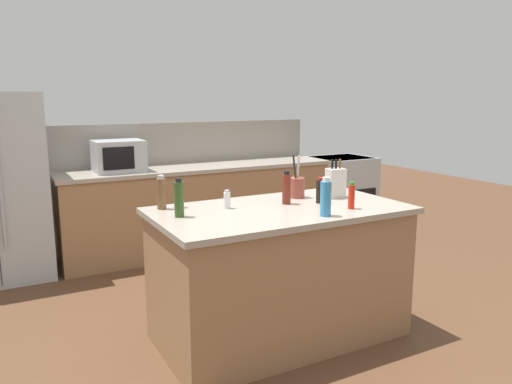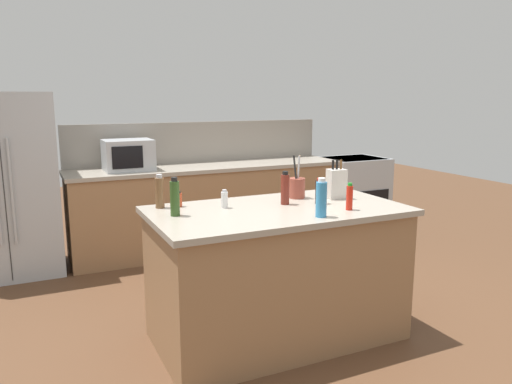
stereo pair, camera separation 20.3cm
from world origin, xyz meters
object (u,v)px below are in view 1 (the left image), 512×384
object	(u,v)px
spice_jar_paprika	(180,200)
vinegar_bottle	(287,189)
knife_block	(336,183)
hot_sauce_bottle	(351,196)
dish_soap_bottle	(326,198)
pepper_grinder	(161,193)
range_oven	(340,192)
olive_oil_bottle	(179,199)
salt_shaker	(227,200)
soy_sauce_bottle	(320,191)
microwave	(119,156)
utensil_crock	(297,187)

from	to	relation	value
spice_jar_paprika	vinegar_bottle	xyz separation A→B (m)	(0.70, -0.25, 0.06)
knife_block	hot_sauce_bottle	world-z (taller)	knife_block
dish_soap_bottle	pepper_grinder	size ratio (longest dim) A/B	1.08
range_oven	olive_oil_bottle	size ratio (longest dim) A/B	3.69
spice_jar_paprika	pepper_grinder	world-z (taller)	pepper_grinder
olive_oil_bottle	hot_sauce_bottle	size ratio (longest dim) A/B	1.36
olive_oil_bottle	salt_shaker	size ratio (longest dim) A/B	1.96
range_oven	hot_sauce_bottle	world-z (taller)	hot_sauce_bottle
range_oven	salt_shaker	size ratio (longest dim) A/B	7.23
range_oven	soy_sauce_bottle	distance (m)	2.96
microwave	knife_block	bearing A→B (deg)	-62.03
utensil_crock	hot_sauce_bottle	size ratio (longest dim) A/B	1.75
knife_block	range_oven	bearing A→B (deg)	57.74
olive_oil_bottle	soy_sauce_bottle	distance (m)	1.03
hot_sauce_bottle	knife_block	bearing A→B (deg)	69.11
soy_sauce_bottle	vinegar_bottle	xyz separation A→B (m)	(-0.23, 0.08, 0.02)
utensil_crock	pepper_grinder	xyz separation A→B (m)	(-1.01, 0.11, 0.03)
utensil_crock	spice_jar_paprika	size ratio (longest dim) A/B	2.91
soy_sauce_bottle	salt_shaker	distance (m)	0.68
pepper_grinder	hot_sauce_bottle	bearing A→B (deg)	-27.99
knife_block	hot_sauce_bottle	xyz separation A→B (m)	(-0.14, -0.35, -0.03)
utensil_crock	olive_oil_bottle	world-z (taller)	utensil_crock
range_oven	pepper_grinder	size ratio (longest dim) A/B	3.97
olive_oil_bottle	dish_soap_bottle	xyz separation A→B (m)	(0.83, -0.42, -0.00)
microwave	utensil_crock	xyz separation A→B (m)	(0.86, -1.96, -0.07)
utensil_crock	soy_sauce_bottle	bearing A→B (deg)	-79.32
vinegar_bottle	hot_sauce_bottle	bearing A→B (deg)	-47.89
microwave	spice_jar_paprika	size ratio (longest dim) A/B	4.41
olive_oil_bottle	microwave	bearing A→B (deg)	86.66
utensil_crock	dish_soap_bottle	world-z (taller)	utensil_crock
utensil_crock	olive_oil_bottle	size ratio (longest dim) A/B	1.28
utensil_crock	spice_jar_paprika	xyz separation A→B (m)	(-0.89, 0.09, -0.03)
knife_block	salt_shaker	world-z (taller)	knife_block
dish_soap_bottle	vinegar_bottle	xyz separation A→B (m)	(-0.03, 0.42, -0.01)
hot_sauce_bottle	olive_oil_bottle	bearing A→B (deg)	163.05
range_oven	vinegar_bottle	world-z (taller)	vinegar_bottle
microwave	dish_soap_bottle	distance (m)	2.63
hot_sauce_bottle	spice_jar_paprika	size ratio (longest dim) A/B	1.67
hot_sauce_bottle	vinegar_bottle	distance (m)	0.46
hot_sauce_bottle	vinegar_bottle	xyz separation A→B (m)	(-0.31, 0.34, 0.02)
vinegar_bottle	microwave	bearing A→B (deg)	107.66
hot_sauce_bottle	soy_sauce_bottle	distance (m)	0.27
dish_soap_bottle	pepper_grinder	xyz separation A→B (m)	(-0.86, 0.69, -0.01)
salt_shaker	hot_sauce_bottle	bearing A→B (deg)	-29.14
salt_shaker	vinegar_bottle	bearing A→B (deg)	-9.46
dish_soap_bottle	olive_oil_bottle	bearing A→B (deg)	153.01
spice_jar_paprika	pepper_grinder	xyz separation A→B (m)	(-0.13, 0.02, 0.06)
hot_sauce_bottle	salt_shaker	bearing A→B (deg)	150.86
vinegar_bottle	olive_oil_bottle	bearing A→B (deg)	-179.84
knife_block	dish_soap_bottle	xyz separation A→B (m)	(-0.41, -0.44, 0.00)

